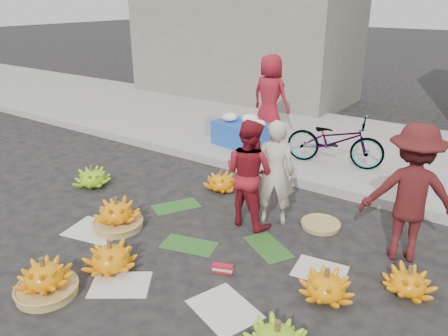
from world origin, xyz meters
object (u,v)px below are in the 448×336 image
Objects in this scene: vendor_cream at (275,173)px; bicycle at (335,140)px; banana_bunch_0 at (117,215)px; flower_table at (243,133)px; banana_bunch_4 at (326,285)px.

vendor_cream reaches higher than bicycle.
flower_table reaches higher than banana_bunch_0.
banana_bunch_0 is 0.54× the size of flower_table.
banana_bunch_4 is 0.41× the size of bicycle.
banana_bunch_0 is at bearing -175.98° from banana_bunch_4.
banana_bunch_0 is 2.74m from banana_bunch_4.
flower_table is at bearing 94.50° from banana_bunch_0.
banana_bunch_4 is 1.70m from vendor_cream.
vendor_cream is 0.86× the size of bicycle.
bicycle is (1.78, 0.03, 0.17)m from flower_table.
flower_table is at bearing 133.05° from banana_bunch_4.
vendor_cream is 2.81m from flower_table.
banana_bunch_0 reaches higher than banana_bunch_4.
banana_bunch_4 is 4.40m from flower_table.
flower_table is at bearing 80.56° from bicycle.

